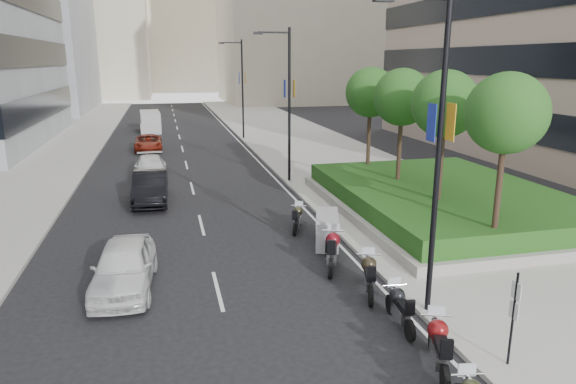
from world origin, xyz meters
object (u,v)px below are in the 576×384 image
object	(u,v)px
motorcycle_2	(400,308)
motorcycle_6	(297,218)
motorcycle_3	(369,275)
car_c	(150,168)
lamp_post_1	(287,98)
delivery_van	(150,123)
lamp_post_0	(434,142)
parking_sign	(513,314)
car_a	(124,266)
lamp_post_2	(241,84)
motorcycle_4	(332,250)
car_b	(151,187)
motorcycle_1	(439,346)
motorcycle_5	(327,230)
car_d	(148,143)

from	to	relation	value
motorcycle_2	motorcycle_6	bearing A→B (deg)	9.30
motorcycle_3	car_c	distance (m)	19.74
lamp_post_1	delivery_van	distance (m)	26.92
lamp_post_0	parking_sign	bearing A→B (deg)	-77.67
motorcycle_6	motorcycle_3	bearing A→B (deg)	-151.83
delivery_van	lamp_post_0	bearing A→B (deg)	-82.07
car_a	lamp_post_2	bearing A→B (deg)	78.23
motorcycle_6	car_a	bearing A→B (deg)	145.64
lamp_post_1	motorcycle_2	distance (m)	18.06
motorcycle_6	car_c	bearing A→B (deg)	51.18
motorcycle_2	motorcycle_4	xyz separation A→B (m)	(-0.50, 4.41, 0.10)
motorcycle_2	motorcycle_4	world-z (taller)	motorcycle_4
motorcycle_3	car_a	xyz separation A→B (m)	(-7.54, 2.16, 0.17)
motorcycle_3	car_b	bearing A→B (deg)	46.71
car_c	lamp_post_0	bearing A→B (deg)	-69.48
lamp_post_1	delivery_van	world-z (taller)	lamp_post_1
lamp_post_0	lamp_post_2	world-z (taller)	same
motorcycle_1	motorcycle_6	size ratio (longest dim) A/B	1.19
motorcycle_6	motorcycle_5	bearing A→B (deg)	-139.67
lamp_post_0	car_c	xyz separation A→B (m)	(-8.00, 20.12, -4.37)
lamp_post_0	car_d	distance (m)	32.17
motorcycle_5	car_d	bearing A→B (deg)	33.86
car_b	car_d	bearing A→B (deg)	92.84
lamp_post_0	lamp_post_2	xyz separation A→B (m)	(0.00, 35.00, 0.00)
motorcycle_2	car_a	bearing A→B (deg)	65.49
motorcycle_4	motorcycle_5	bearing A→B (deg)	8.61
car_c	delivery_van	size ratio (longest dim) A/B	0.94
lamp_post_2	lamp_post_0	bearing A→B (deg)	-90.00
lamp_post_2	motorcycle_4	distance (m)	31.40
lamp_post_0	motorcycle_6	xyz separation A→B (m)	(-1.61, 8.29, -4.53)
motorcycle_3	car_c	world-z (taller)	car_c
car_a	delivery_van	xyz separation A→B (m)	(0.17, 38.43, 0.19)
motorcycle_5	car_b	xyz separation A→B (m)	(-6.94, 8.24, 0.15)
lamp_post_0	motorcycle_6	world-z (taller)	lamp_post_0
parking_sign	motorcycle_4	bearing A→B (deg)	106.92
parking_sign	car_c	size ratio (longest dim) A/B	0.52
car_c	motorcycle_3	bearing A→B (deg)	-70.38
lamp_post_2	motorcycle_5	size ratio (longest dim) A/B	3.90
motorcycle_5	car_d	xyz separation A→B (m)	(-7.41, 24.58, -0.00)
parking_sign	motorcycle_3	bearing A→B (deg)	109.48
car_d	delivery_van	xyz separation A→B (m)	(-0.01, 11.50, 0.32)
motorcycle_1	lamp_post_2	bearing A→B (deg)	18.33
parking_sign	motorcycle_4	xyz separation A→B (m)	(-2.11, 6.95, -0.80)
motorcycle_3	motorcycle_5	size ratio (longest dim) A/B	0.96
motorcycle_2	motorcycle_5	size ratio (longest dim) A/B	0.91
motorcycle_6	motorcycle_1	bearing A→B (deg)	-153.82
motorcycle_1	motorcycle_4	distance (m)	6.57
motorcycle_2	motorcycle_1	bearing A→B (deg)	-175.42
motorcycle_4	motorcycle_6	bearing A→B (deg)	23.63
motorcycle_6	car_b	size ratio (longest dim) A/B	0.39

